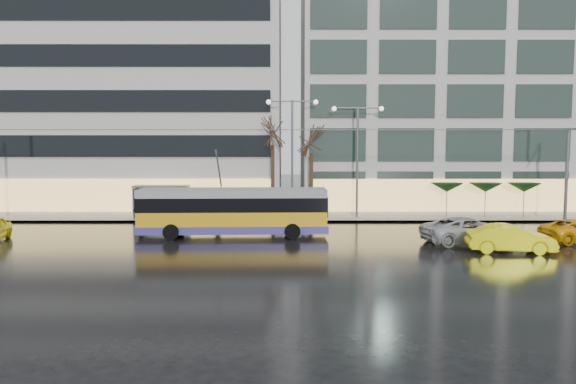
{
  "coord_description": "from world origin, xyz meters",
  "views": [
    {
      "loc": [
        1.61,
        -32.26,
        6.01
      ],
      "look_at": [
        1.67,
        5.0,
        2.64
      ],
      "focal_mm": 35.0,
      "sensor_mm": 36.0,
      "label": 1
    }
  ],
  "objects": [
    {
      "name": "street_lamp_far",
      "position": [
        7.0,
        10.8,
        5.71
      ],
      "size": [
        3.96,
        0.36,
        8.53
      ],
      "color": "#595B60",
      "rests_on": "sidewalk"
    },
    {
      "name": "bus_shelter",
      "position": [
        -8.38,
        10.69,
        1.96
      ],
      "size": [
        4.2,
        1.6,
        2.51
      ],
      "color": "#595B60",
      "rests_on": "sidewalk"
    },
    {
      "name": "building_left",
      "position": [
        -16.0,
        19.0,
        11.15
      ],
      "size": [
        34.0,
        14.0,
        22.0
      ],
      "primitive_type": "cube",
      "color": "beige",
      "rests_on": "sidewalk"
    },
    {
      "name": "trolleybus",
      "position": [
        -1.82,
        2.96,
        1.49
      ],
      "size": [
        11.92,
        4.73,
        5.49
      ],
      "color": "gold",
      "rests_on": "ground"
    },
    {
      "name": "sidewalk",
      "position": [
        2.0,
        14.0,
        0.07
      ],
      "size": [
        80.0,
        10.0,
        0.15
      ],
      "primitive_type": "cube",
      "color": "gray",
      "rests_on": "ground"
    },
    {
      "name": "kerb",
      "position": [
        2.0,
        9.05,
        0.07
      ],
      "size": [
        80.0,
        0.1,
        0.15
      ],
      "primitive_type": "cube",
      "color": "slate",
      "rests_on": "ground"
    },
    {
      "name": "parasol_b",
      "position": [
        17.0,
        11.0,
        2.45
      ],
      "size": [
        2.5,
        2.5,
        2.65
      ],
      "color": "#595B60",
      "rests_on": "sidewalk"
    },
    {
      "name": "building_right",
      "position": [
        19.0,
        19.0,
        12.65
      ],
      "size": [
        32.0,
        14.0,
        25.0
      ],
      "primitive_type": "cube",
      "color": "beige",
      "rests_on": "sidewalk"
    },
    {
      "name": "pedestrian_a",
      "position": [
        -7.39,
        10.17,
        1.57
      ],
      "size": [
        1.17,
        1.19,
        2.19
      ],
      "color": "black",
      "rests_on": "sidewalk"
    },
    {
      "name": "ground",
      "position": [
        0.0,
        0.0,
        0.0
      ],
      "size": [
        140.0,
        140.0,
        0.0
      ],
      "primitive_type": "plane",
      "color": "black",
      "rests_on": "ground"
    },
    {
      "name": "pedestrian_c",
      "position": [
        -9.43,
        9.62,
        1.27
      ],
      "size": [
        1.27,
        0.98,
        2.11
      ],
      "color": "black",
      "rests_on": "sidewalk"
    },
    {
      "name": "tree_b",
      "position": [
        3.5,
        11.2,
        6.4
      ],
      "size": [
        3.2,
        3.2,
        7.7
      ],
      "color": "black",
      "rests_on": "sidewalk"
    },
    {
      "name": "pedestrian_b",
      "position": [
        -3.74,
        10.19,
        0.93
      ],
      "size": [
        0.82,
        0.68,
        1.56
      ],
      "color": "black",
      "rests_on": "sidewalk"
    },
    {
      "name": "catenary",
      "position": [
        1.0,
        7.94,
        4.25
      ],
      "size": [
        42.24,
        5.12,
        7.0
      ],
      "color": "#595B60",
      "rests_on": "ground"
    },
    {
      "name": "sedan_silver",
      "position": [
        12.33,
        0.49,
        0.77
      ],
      "size": [
        5.99,
        3.74,
        1.54
      ],
      "primitive_type": "imported",
      "rotation": [
        0.0,
        0.0,
        1.8
      ],
      "color": "#B7B7BC",
      "rests_on": "ground"
    },
    {
      "name": "tree_a",
      "position": [
        0.5,
        11.0,
        7.09
      ],
      "size": [
        3.2,
        3.2,
        8.4
      ],
      "color": "black",
      "rests_on": "sidewalk"
    },
    {
      "name": "taxi_b",
      "position": [
        13.72,
        -2.25,
        0.76
      ],
      "size": [
        4.75,
        2.16,
        1.51
      ],
      "primitive_type": "imported",
      "rotation": [
        0.0,
        0.0,
        1.45
      ],
      "color": "#FFF70D",
      "rests_on": "ground"
    },
    {
      "name": "parasol_a",
      "position": [
        14.0,
        11.0,
        2.45
      ],
      "size": [
        2.5,
        2.5,
        2.65
      ],
      "color": "#595B60",
      "rests_on": "sidewalk"
    },
    {
      "name": "parasol_c",
      "position": [
        20.0,
        11.0,
        2.45
      ],
      "size": [
        2.5,
        2.5,
        2.65
      ],
      "color": "#595B60",
      "rests_on": "sidewalk"
    },
    {
      "name": "street_lamp_near",
      "position": [
        2.0,
        10.8,
        5.99
      ],
      "size": [
        3.96,
        0.36,
        9.03
      ],
      "color": "#595B60",
      "rests_on": "sidewalk"
    }
  ]
}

